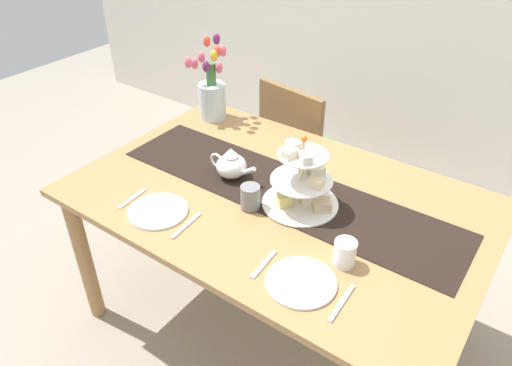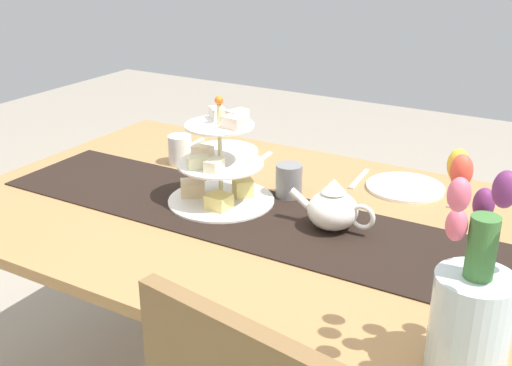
{
  "view_description": "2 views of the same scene",
  "coord_description": "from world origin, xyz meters",
  "px_view_note": "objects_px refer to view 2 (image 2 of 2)",
  "views": [
    {
      "loc": [
        0.83,
        -1.32,
        1.89
      ],
      "look_at": [
        -0.1,
        -0.01,
        0.79
      ],
      "focal_mm": 33.53,
      "sensor_mm": 36.0,
      "label": 1
    },
    {
      "loc": [
        -0.8,
        1.35,
        1.49
      ],
      "look_at": [
        -0.02,
        0.02,
        0.85
      ],
      "focal_mm": 44.1,
      "sensor_mm": 36.0,
      "label": 2
    }
  ],
  "objects_px": {
    "teapot": "(333,208)",
    "fork_right": "(261,159)",
    "tulip_vase": "(475,301)",
    "dinner_plate_right": "(225,151)",
    "dining_table": "(253,241)",
    "fork_left": "(454,198)",
    "knife_left": "(359,179)",
    "mug_grey": "(289,180)",
    "tiered_cake_stand": "(219,170)",
    "mug_white_text": "(180,150)",
    "dinner_plate_left": "(405,187)",
    "knife_right": "(190,145)"
  },
  "relations": [
    {
      "from": "teapot",
      "to": "fork_left",
      "type": "bearing_deg",
      "value": -121.92
    },
    {
      "from": "knife_left",
      "to": "knife_right",
      "type": "bearing_deg",
      "value": 0.0
    },
    {
      "from": "tiered_cake_stand",
      "to": "mug_white_text",
      "type": "xyz_separation_m",
      "value": [
        0.29,
        -0.2,
        -0.05
      ]
    },
    {
      "from": "knife_left",
      "to": "fork_right",
      "type": "relative_size",
      "value": 1.13
    },
    {
      "from": "tulip_vase",
      "to": "mug_grey",
      "type": "height_order",
      "value": "tulip_vase"
    },
    {
      "from": "mug_white_text",
      "to": "dining_table",
      "type": "bearing_deg",
      "value": 153.32
    },
    {
      "from": "teapot",
      "to": "mug_white_text",
      "type": "bearing_deg",
      "value": -17.45
    },
    {
      "from": "mug_grey",
      "to": "fork_left",
      "type": "bearing_deg",
      "value": -151.18
    },
    {
      "from": "teapot",
      "to": "dinner_plate_left",
      "type": "distance_m",
      "value": 0.37
    },
    {
      "from": "knife_left",
      "to": "dinner_plate_right",
      "type": "distance_m",
      "value": 0.49
    },
    {
      "from": "dining_table",
      "to": "dinner_plate_left",
      "type": "bearing_deg",
      "value": -131.26
    },
    {
      "from": "dinner_plate_left",
      "to": "dinner_plate_right",
      "type": "bearing_deg",
      "value": 0.0
    },
    {
      "from": "tiered_cake_stand",
      "to": "fork_right",
      "type": "xyz_separation_m",
      "value": [
        0.07,
        -0.36,
        -0.09
      ]
    },
    {
      "from": "knife_right",
      "to": "mug_white_text",
      "type": "bearing_deg",
      "value": 115.33
    },
    {
      "from": "tiered_cake_stand",
      "to": "fork_right",
      "type": "bearing_deg",
      "value": -78.85
    },
    {
      "from": "knife_left",
      "to": "knife_right",
      "type": "relative_size",
      "value": 1.0
    },
    {
      "from": "dinner_plate_right",
      "to": "fork_right",
      "type": "height_order",
      "value": "dinner_plate_right"
    },
    {
      "from": "tulip_vase",
      "to": "dinner_plate_right",
      "type": "relative_size",
      "value": 1.79
    },
    {
      "from": "fork_left",
      "to": "tiered_cake_stand",
      "type": "bearing_deg",
      "value": 32.45
    },
    {
      "from": "dining_table",
      "to": "knife_left",
      "type": "relative_size",
      "value": 9.65
    },
    {
      "from": "knife_left",
      "to": "teapot",
      "type": "bearing_deg",
      "value": 100.59
    },
    {
      "from": "tulip_vase",
      "to": "mug_grey",
      "type": "relative_size",
      "value": 4.33
    },
    {
      "from": "dinner_plate_left",
      "to": "fork_right",
      "type": "relative_size",
      "value": 1.53
    },
    {
      "from": "mug_grey",
      "to": "tiered_cake_stand",
      "type": "bearing_deg",
      "value": 41.07
    },
    {
      "from": "tiered_cake_stand",
      "to": "knife_left",
      "type": "relative_size",
      "value": 1.79
    },
    {
      "from": "teapot",
      "to": "mug_grey",
      "type": "relative_size",
      "value": 2.51
    },
    {
      "from": "fork_left",
      "to": "dinner_plate_right",
      "type": "height_order",
      "value": "dinner_plate_right"
    },
    {
      "from": "dining_table",
      "to": "knife_left",
      "type": "height_order",
      "value": "knife_left"
    },
    {
      "from": "tulip_vase",
      "to": "fork_left",
      "type": "bearing_deg",
      "value": -74.86
    },
    {
      "from": "fork_left",
      "to": "knife_left",
      "type": "distance_m",
      "value": 0.29
    },
    {
      "from": "tulip_vase",
      "to": "knife_left",
      "type": "bearing_deg",
      "value": -56.62
    },
    {
      "from": "fork_right",
      "to": "knife_right",
      "type": "xyz_separation_m",
      "value": [
        0.29,
        0.0,
        0.0
      ]
    },
    {
      "from": "dining_table",
      "to": "teapot",
      "type": "bearing_deg",
      "value": 180.0
    },
    {
      "from": "dinner_plate_left",
      "to": "mug_grey",
      "type": "xyz_separation_m",
      "value": [
        0.27,
        0.23,
        0.05
      ]
    },
    {
      "from": "teapot",
      "to": "tulip_vase",
      "type": "xyz_separation_m",
      "value": [
        -0.43,
        0.39,
        0.08
      ]
    },
    {
      "from": "tulip_vase",
      "to": "mug_white_text",
      "type": "bearing_deg",
      "value": -29.08
    },
    {
      "from": "fork_left",
      "to": "dinner_plate_right",
      "type": "bearing_deg",
      "value": 0.0
    },
    {
      "from": "dinner_plate_left",
      "to": "knife_right",
      "type": "relative_size",
      "value": 1.35
    },
    {
      "from": "dinner_plate_left",
      "to": "fork_left",
      "type": "relative_size",
      "value": 1.53
    },
    {
      "from": "teapot",
      "to": "fork_right",
      "type": "distance_m",
      "value": 0.55
    },
    {
      "from": "knife_left",
      "to": "knife_right",
      "type": "xyz_separation_m",
      "value": [
        0.64,
        0.0,
        0.0
      ]
    },
    {
      "from": "teapot",
      "to": "mug_white_text",
      "type": "xyz_separation_m",
      "value": [
        0.63,
        -0.2,
        -0.01
      ]
    },
    {
      "from": "dining_table",
      "to": "mug_grey",
      "type": "bearing_deg",
      "value": -108.31
    },
    {
      "from": "dining_table",
      "to": "fork_right",
      "type": "distance_m",
      "value": 0.41
    },
    {
      "from": "mug_grey",
      "to": "fork_right",
      "type": "bearing_deg",
      "value": -45.84
    },
    {
      "from": "dinner_plate_left",
      "to": "knife_left",
      "type": "height_order",
      "value": "dinner_plate_left"
    },
    {
      "from": "mug_white_text",
      "to": "mug_grey",
      "type": "bearing_deg",
      "value": 171.01
    },
    {
      "from": "dinner_plate_right",
      "to": "mug_grey",
      "type": "bearing_deg",
      "value": 148.06
    },
    {
      "from": "fork_right",
      "to": "mug_grey",
      "type": "relative_size",
      "value": 1.58
    },
    {
      "from": "dinner_plate_left",
      "to": "fork_right",
      "type": "xyz_separation_m",
      "value": [
        0.49,
        0.0,
        -0.0
      ]
    }
  ]
}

